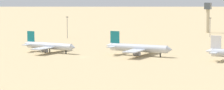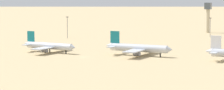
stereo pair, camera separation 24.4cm
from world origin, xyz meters
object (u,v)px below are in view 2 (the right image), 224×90
object	(u,v)px
parked_jet_teal_2	(49,46)
light_pole_mid	(210,26)
parked_jet_teal_3	(138,48)
light_pole_west	(67,26)
control_tower	(208,15)

from	to	relation	value
parked_jet_teal_2	light_pole_mid	distance (m)	151.73
parked_jet_teal_3	light_pole_mid	size ratio (longest dim) A/B	2.79
light_pole_west	light_pole_mid	xyz separation A→B (m)	(98.14, 50.93, -0.67)
parked_jet_teal_2	parked_jet_teal_3	size ratio (longest dim) A/B	0.90
control_tower	parked_jet_teal_3	bearing A→B (deg)	-89.74
light_pole_mid	parked_jet_teal_3	bearing A→B (deg)	-94.80
light_pole_mid	control_tower	bearing A→B (deg)	106.67
parked_jet_teal_3	parked_jet_teal_2	bearing A→B (deg)	-170.35
parked_jet_teal_2	light_pole_mid	bearing A→B (deg)	70.20
parked_jet_teal_3	light_pole_west	size ratio (longest dim) A/B	2.57
parked_jet_teal_3	light_pole_west	world-z (taller)	light_pole_west
control_tower	light_pole_mid	xyz separation A→B (m)	(11.62, -38.82, -6.54)
parked_jet_teal_2	light_pole_west	xyz separation A→B (m)	(-31.90, 85.50, 5.29)
parked_jet_teal_2	light_pole_west	distance (m)	91.41
parked_jet_teal_2	parked_jet_teal_3	xyz separation A→B (m)	(55.38, 7.03, 0.44)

